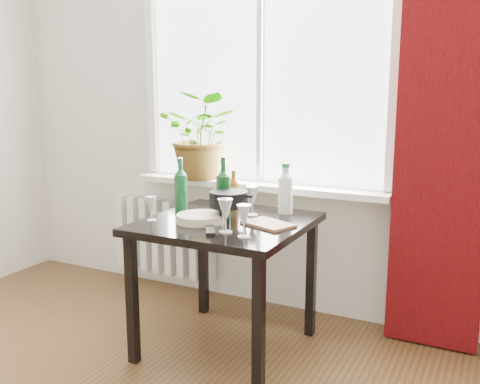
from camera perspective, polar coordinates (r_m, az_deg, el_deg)
The scene contains 19 objects.
window at distance 3.45m, azimuth 2.35°, elevation 13.66°, with size 1.72×0.08×1.62m.
windowsill at distance 3.44m, azimuth 1.77°, elevation 0.70°, with size 1.72×0.20×0.04m.
curtain at distance 3.05m, azimuth 21.15°, elevation 7.59°, with size 0.50×0.12×2.56m.
radiator at distance 3.93m, azimuth -8.07°, elevation -4.75°, with size 0.80×0.10×0.55m.
table at distance 2.91m, azimuth -1.48°, elevation -4.78°, with size 0.85×0.85×0.74m.
potted_plant at distance 3.55m, azimuth -4.08°, elevation 6.01°, with size 0.52×0.45×0.57m, color #376A1C.
wine_bottle_left at distance 3.07m, azimuth -6.34°, elevation 0.79°, with size 0.07×0.07×0.32m, color #0D4821, non-canonical shape.
wine_bottle_right at distance 2.94m, azimuth -1.78°, elevation 0.61°, with size 0.08×0.08×0.34m, color #0B3B15, non-canonical shape.
bottle_amber at distance 3.09m, azimuth -0.68°, elevation 0.20°, with size 0.06×0.06×0.24m, color brown, non-canonical shape.
cleaning_bottle at distance 3.03m, azimuth 4.88°, elevation 0.42°, with size 0.08×0.08×0.29m, color silver, non-canonical shape.
wineglass_front_right at distance 2.62m, azimuth -1.56°, elevation -2.50°, with size 0.07×0.07×0.17m, color #B3BAC1, non-canonical shape.
wineglass_far_right at distance 2.54m, azimuth 0.41°, elevation -3.08°, with size 0.07×0.07×0.16m, color silver, non-canonical shape.
wineglass_back_center at distance 2.97m, azimuth 1.32°, elevation -0.94°, with size 0.07×0.07×0.17m, color silver, non-canonical shape.
wineglass_back_left at distance 3.25m, azimuth -1.98°, elevation 0.24°, with size 0.08×0.08×0.18m, color silver, non-canonical shape.
wineglass_front_left at distance 2.90m, azimuth -9.44°, elevation -1.75°, with size 0.06×0.06×0.13m, color silver, non-canonical shape.
plate_stack at distance 2.85m, azimuth -4.28°, elevation -2.79°, with size 0.26×0.26×0.04m, color beige.
fondue_pot at distance 2.85m, azimuth -1.22°, elevation -1.50°, with size 0.24×0.21×0.16m, color black, non-canonical shape.
tv_remote at distance 2.65m, azimuth -3.18°, elevation -4.13°, with size 0.04×0.15×0.02m, color black.
cutting_board at distance 2.78m, azimuth 3.02°, elevation -3.43°, with size 0.26×0.17×0.01m, color brown.
Camera 1 is at (1.43, -0.92, 1.44)m, focal length 40.00 mm.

